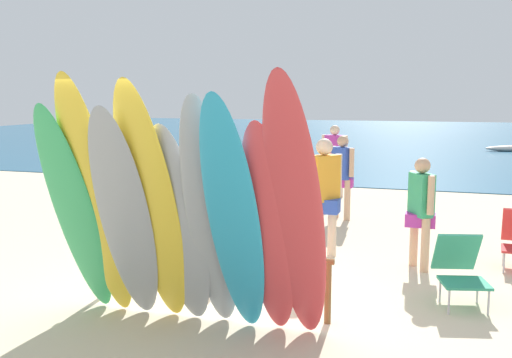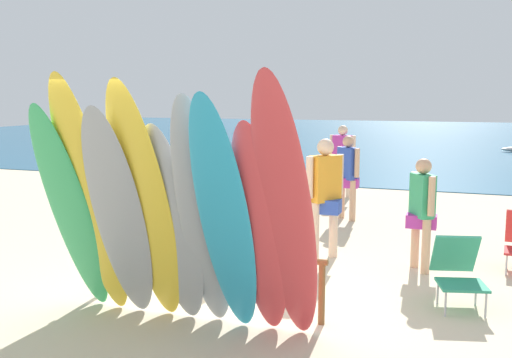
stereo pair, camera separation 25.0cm
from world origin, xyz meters
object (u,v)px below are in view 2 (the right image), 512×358
Objects in this scene: surfboard_grey_2 at (119,217)px; beachgoer_near_rack at (325,190)px; surfboard_red_7 at (260,234)px; surfboard_grey_5 at (202,217)px; surfboard_yellow_1 at (91,201)px; beach_chair_blue at (458,269)px; surfboard_rack at (203,261)px; surfboard_yellow_3 at (145,207)px; beachgoer_photographing at (348,172)px; surfboard_grey_4 at (173,227)px; beachgoer_by_water at (342,156)px; surfboard_green_0 at (71,212)px; surfboard_teal_6 at (225,221)px; beachgoer_strolling at (250,190)px; surfboard_red_8 at (286,216)px; beachgoer_midbeach at (422,206)px.

surfboard_grey_2 reaches higher than beachgoer_near_rack.
surfboard_red_7 reaches higher than beachgoer_near_rack.
surfboard_grey_5 is 1.45× the size of beachgoer_near_rack.
beach_chair_blue is at bearing 27.85° from surfboard_yellow_1.
surfboard_rack is 1.05× the size of surfboard_yellow_3.
surfboard_grey_4 is at bearing -57.47° from beachgoer_photographing.
surfboard_rack is 1.67× the size of beachgoer_by_water.
surfboard_grey_5 reaches higher than surfboard_green_0.
beachgoer_strolling is at bearing 106.68° from surfboard_teal_6.
surfboard_red_8 reaches higher than surfboard_teal_6.
surfboard_yellow_1 is 1.08× the size of surfboard_grey_5.
beach_chair_blue is (2.03, -4.14, -0.50)m from beachgoer_photographing.
surfboard_green_0 is at bearing -169.54° from beach_chair_blue.
beachgoer_by_water is 1.04× the size of beachgoer_photographing.
surfboard_grey_4 is at bearing 175.67° from surfboard_red_7.
surfboard_green_0 is 2.08m from surfboard_red_7.
surfboard_yellow_1 is at bearing -140.81° from surfboard_rack.
beachgoer_midbeach is (1.58, 3.07, -0.32)m from surfboard_teal_6.
surfboard_green_0 is 0.32m from surfboard_yellow_1.
beachgoer_strolling is (0.62, 3.02, -0.33)m from surfboard_yellow_1.
surfboard_teal_6 is at bearing -158.98° from surfboard_red_7.
surfboard_grey_4 is 1.31× the size of beachgoer_strolling.
beachgoer_midbeach is (2.47, 2.97, -0.38)m from surfboard_yellow_3.
surfboard_red_8 reaches higher than surfboard_red_7.
surfboard_green_0 is 4.28m from beach_chair_blue.
beachgoer_photographing is (1.22, 5.91, -0.22)m from surfboard_grey_2.
surfboard_red_8 is at bearing -9.96° from surfboard_grey_5.
surfboard_grey_5 is (0.31, -0.67, 0.65)m from surfboard_rack.
surfboard_grey_2 reaches higher than beachgoer_strolling.
beachgoer_by_water is (-0.54, 8.42, -0.24)m from surfboard_teal_6.
surfboard_red_7 is 8.35m from beachgoer_by_water.
surfboard_red_8 is at bearing -2.88° from surfboard_grey_4.
surfboard_grey_4 is (1.13, 0.10, -0.09)m from surfboard_green_0.
surfboard_yellow_1 reaches higher than surfboard_rack.
surfboard_yellow_1 is 1.78× the size of beachgoer_midbeach.
beachgoer_near_rack is 2.35m from beach_chair_blue.
surfboard_red_8 reaches higher than beachgoer_near_rack.
surfboard_grey_4 is at bearing 100.51° from beachgoer_by_water.
surfboard_red_8 reaches higher than beachgoer_strolling.
surfboard_grey_2 is 8.36m from beachgoer_by_water.
beachgoer_by_water is at bearing -112.14° from beachgoer_strolling.
surfboard_green_0 is at bearing 92.80° from beachgoer_by_water.
surfboard_teal_6 is 1.54× the size of beachgoer_strolling.
surfboard_grey_5 reaches higher than beachgoer_strolling.
surfboard_red_7 reaches higher than beachgoer_strolling.
surfboard_teal_6 reaches higher than surfboard_grey_5.
surfboard_teal_6 reaches higher than beachgoer_midbeach.
beachgoer_near_rack is at bearing 71.31° from surfboard_rack.
surfboard_teal_6 is (1.77, -0.10, 0.05)m from surfboard_green_0.
beachgoer_by_water is at bearing 94.44° from surfboard_teal_6.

